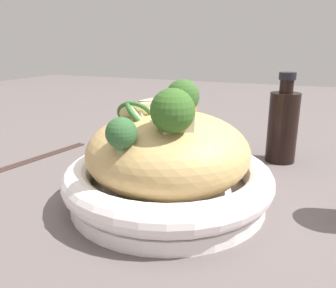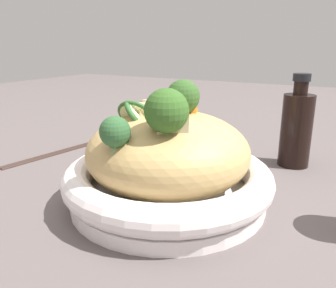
% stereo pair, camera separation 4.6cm
% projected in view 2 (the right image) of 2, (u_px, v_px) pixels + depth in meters
% --- Properties ---
extents(ground_plane, '(3.00, 3.00, 0.00)m').
position_uv_depth(ground_plane, '(168.00, 201.00, 0.48)').
color(ground_plane, '#5A504F').
extents(serving_bowl, '(0.29, 0.29, 0.06)m').
position_uv_depth(serving_bowl, '(168.00, 182.00, 0.47)').
color(serving_bowl, white).
rests_on(serving_bowl, ground_plane).
extents(noodle_heap, '(0.22, 0.22, 0.11)m').
position_uv_depth(noodle_heap, '(168.00, 152.00, 0.46)').
color(noodle_heap, tan).
rests_on(noodle_heap, serving_bowl).
extents(broccoli_florets, '(0.15, 0.10, 0.07)m').
position_uv_depth(broccoli_florets, '(164.00, 110.00, 0.40)').
color(broccoli_florets, '#99C27A').
rests_on(broccoli_florets, serving_bowl).
extents(carrot_coins, '(0.05, 0.14, 0.05)m').
position_uv_depth(carrot_coins, '(163.00, 113.00, 0.48)').
color(carrot_coins, orange).
rests_on(carrot_coins, serving_bowl).
extents(zucchini_slices, '(0.16, 0.06, 0.05)m').
position_uv_depth(zucchini_slices, '(147.00, 114.00, 0.47)').
color(zucchini_slices, beige).
rests_on(zucchini_slices, serving_bowl).
extents(chicken_chunks, '(0.11, 0.10, 0.03)m').
position_uv_depth(chicken_chunks, '(160.00, 114.00, 0.43)').
color(chicken_chunks, '#C8B988').
rests_on(chicken_chunks, serving_bowl).
extents(soy_sauce_bottle, '(0.05, 0.05, 0.17)m').
position_uv_depth(soy_sauce_bottle, '(296.00, 128.00, 0.61)').
color(soy_sauce_bottle, black).
rests_on(soy_sauce_bottle, ground_plane).
extents(chopsticks_pair, '(0.22, 0.05, 0.01)m').
position_uv_depth(chopsticks_pair, '(54.00, 152.00, 0.69)').
color(chopsticks_pair, black).
rests_on(chopsticks_pair, ground_plane).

